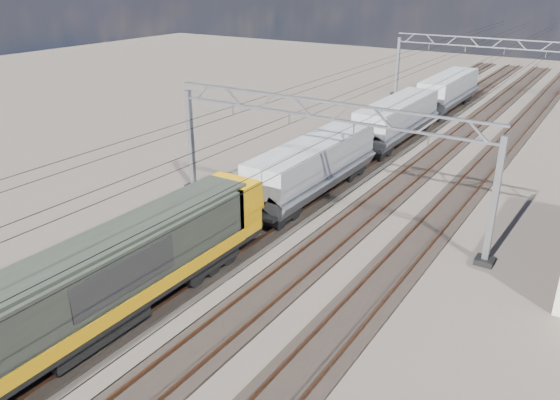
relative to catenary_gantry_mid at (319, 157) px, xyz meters
The scene contains 12 objects.
ground 5.59m from the catenary_gantry_mid, 90.00° to the right, with size 160.00×160.00×0.00m, color #2C2521.
track_outer_west 8.17m from the catenary_gantry_mid, 146.31° to the right, with size 2.60×140.00×0.30m.
track_loco 5.89m from the catenary_gantry_mid, 116.57° to the right, with size 2.60×140.00×0.30m.
track_inner_east 5.89m from the catenary_gantry_mid, 63.43° to the right, with size 2.60×140.00×0.30m.
track_outer_east 8.17m from the catenary_gantry_mid, 33.69° to the right, with size 2.60×140.00×0.30m.
catenary_gantry_mid is the anchor object (origin of this frame).
catenary_gantry_far 36.00m from the catenary_gantry_mid, 90.00° to the left, with size 19.90×0.90×7.11m.
overhead_wires 4.40m from the catenary_gantry_mid, 90.00° to the left, with size 12.03×140.00×0.53m.
locomotive 14.96m from the catenary_gantry_mid, 97.72° to the right, with size 2.76×21.10×3.62m.
hopper_wagon_lead 3.94m from the catenary_gantry_mid, 124.15° to the left, with size 3.38×13.00×3.25m.
hopper_wagon_mid 17.35m from the catenary_gantry_mid, 96.65° to the left, with size 3.38×13.00×3.25m.
hopper_wagon_third 31.46m from the catenary_gantry_mid, 93.65° to the left, with size 3.38×13.00×3.25m.
Camera 1 is at (13.81, -21.60, 13.43)m, focal length 35.00 mm.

